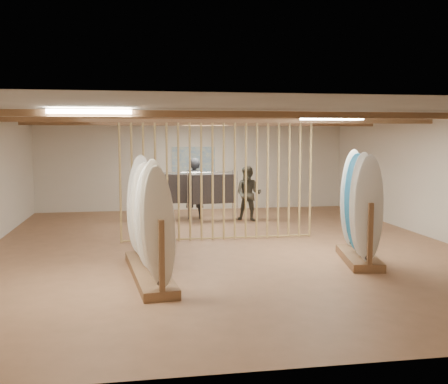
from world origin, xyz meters
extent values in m
plane|color=#9F6F4D|center=(0.00, 0.00, 0.00)|extent=(12.00, 12.00, 0.00)
plane|color=gray|center=(0.00, 0.00, 2.80)|extent=(12.00, 12.00, 0.00)
plane|color=silver|center=(0.00, 6.00, 1.40)|extent=(12.00, 0.00, 12.00)
plane|color=silver|center=(0.00, -6.00, 1.40)|extent=(12.00, 0.00, 12.00)
plane|color=silver|center=(5.00, 0.00, 1.40)|extent=(0.00, 12.00, 12.00)
cube|color=brown|center=(0.00, 0.00, 2.72)|extent=(9.50, 6.12, 0.10)
cube|color=white|center=(0.00, 0.00, 2.74)|extent=(1.20, 0.35, 0.06)
cylinder|color=tan|center=(-2.20, 0.80, 1.40)|extent=(0.05, 0.05, 2.78)
cylinder|color=tan|center=(-1.94, 0.80, 1.40)|extent=(0.05, 0.05, 2.78)
cylinder|color=tan|center=(-1.68, 0.80, 1.40)|extent=(0.05, 0.05, 2.78)
cylinder|color=tan|center=(-1.42, 0.80, 1.40)|extent=(0.05, 0.05, 2.78)
cylinder|color=tan|center=(-1.16, 0.80, 1.40)|extent=(0.05, 0.05, 2.78)
cylinder|color=tan|center=(-0.91, 0.80, 1.40)|extent=(0.05, 0.05, 2.78)
cylinder|color=tan|center=(-0.65, 0.80, 1.40)|extent=(0.05, 0.05, 2.78)
cylinder|color=tan|center=(-0.39, 0.80, 1.40)|extent=(0.05, 0.05, 2.78)
cylinder|color=tan|center=(-0.13, 0.80, 1.40)|extent=(0.05, 0.05, 2.78)
cylinder|color=tan|center=(0.13, 0.80, 1.40)|extent=(0.05, 0.05, 2.78)
cylinder|color=tan|center=(0.39, 0.80, 1.40)|extent=(0.05, 0.05, 2.78)
cylinder|color=tan|center=(0.65, 0.80, 1.40)|extent=(0.05, 0.05, 2.78)
cylinder|color=tan|center=(0.91, 0.80, 1.40)|extent=(0.05, 0.05, 2.78)
cylinder|color=tan|center=(1.16, 0.80, 1.40)|extent=(0.05, 0.05, 2.78)
cylinder|color=tan|center=(1.42, 0.80, 1.40)|extent=(0.05, 0.05, 2.78)
cylinder|color=tan|center=(1.68, 0.80, 1.40)|extent=(0.05, 0.05, 2.78)
cylinder|color=tan|center=(1.94, 0.80, 1.40)|extent=(0.05, 0.05, 2.78)
cylinder|color=tan|center=(2.20, 0.80, 1.40)|extent=(0.05, 0.05, 2.78)
cube|color=#336BB2|center=(0.00, 5.98, 1.60)|extent=(1.40, 0.03, 0.90)
cube|color=brown|center=(-1.66, -2.17, 0.07)|extent=(0.85, 2.89, 0.15)
cylinder|color=black|center=(-1.66, -2.17, 1.00)|extent=(0.31, 2.79, 0.01)
ellipsoid|color=silver|center=(-1.53, -3.39, 1.07)|extent=(0.48, 0.11, 1.84)
ellipsoid|color=silver|center=(-1.57, -2.98, 1.07)|extent=(0.48, 0.11, 1.84)
ellipsoid|color=white|center=(-1.61, -2.58, 1.07)|extent=(0.48, 0.11, 1.84)
ellipsoid|color=white|center=(-1.66, -2.17, 1.07)|extent=(0.48, 0.11, 1.84)
ellipsoid|color=silver|center=(-1.70, -1.76, 1.07)|extent=(0.48, 0.11, 1.84)
ellipsoid|color=white|center=(-1.75, -1.36, 1.07)|extent=(0.48, 0.11, 1.84)
ellipsoid|color=white|center=(-1.79, -0.95, 1.07)|extent=(0.48, 0.11, 1.84)
cube|color=brown|center=(2.32, -1.73, 0.08)|extent=(0.91, 1.85, 0.15)
cylinder|color=black|center=(2.32, -1.73, 1.03)|extent=(0.36, 1.69, 0.01)
ellipsoid|color=white|center=(2.18, -2.40, 1.11)|extent=(0.50, 0.16, 1.91)
ellipsoid|color=white|center=(2.28, -1.95, 1.11)|extent=(0.50, 0.16, 1.91)
ellipsoid|color=#2D8CD1|center=(2.37, -1.51, 1.11)|extent=(0.50, 0.16, 1.91)
ellipsoid|color=white|center=(2.46, -1.06, 1.11)|extent=(0.50, 0.16, 1.91)
cylinder|color=silver|center=(-0.70, 3.73, 1.37)|extent=(1.32, 0.13, 0.03)
cube|color=black|center=(-0.70, 3.73, 0.92)|extent=(1.25, 0.43, 0.81)
cylinder|color=silver|center=(-0.70, 3.73, 0.71)|extent=(0.03, 0.03, 1.42)
cylinder|color=silver|center=(0.25, 3.45, 1.38)|extent=(1.32, 0.23, 0.03)
cube|color=black|center=(0.25, 3.45, 0.93)|extent=(1.28, 0.52, 0.81)
cylinder|color=silver|center=(0.25, 3.45, 0.72)|extent=(0.03, 0.03, 1.43)
imported|color=#24262B|center=(-0.20, 4.04, 1.01)|extent=(0.79, 0.58, 2.01)
imported|color=#3D3A2F|center=(1.27, 3.38, 0.88)|extent=(1.04, 0.95, 1.75)
camera|label=1|loc=(-1.85, -10.98, 2.38)|focal=42.00mm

